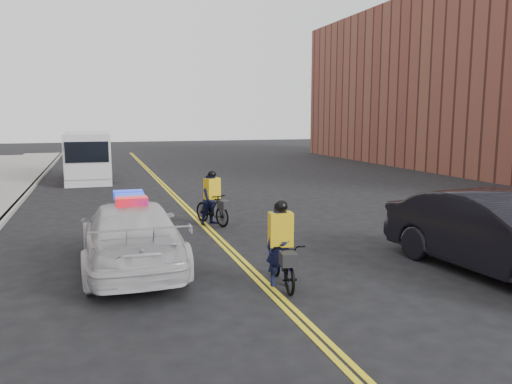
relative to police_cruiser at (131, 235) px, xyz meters
The scene contains 10 objects.
ground 2.84m from the police_cruiser, 27.11° to the right, with size 120.00×120.00×0.00m, color black.
center_line_left 7.19m from the police_cruiser, 70.76° to the left, with size 0.10×60.00×0.01m, color yellow.
center_line_right 7.25m from the police_cruiser, 69.55° to the left, with size 0.10×60.00×0.01m, color yellow.
curb 7.66m from the police_cruiser, 117.82° to the left, with size 0.20×60.00×0.15m, color gray.
building_across 30.01m from the police_cruiser, 34.43° to the left, with size 12.00×30.00×11.00m, color brown.
police_cruiser is the anchor object (origin of this frame).
dark_sedan 7.91m from the police_cruiser, 21.36° to the right, with size 1.84×5.28×1.74m, color black.
cargo_van 16.54m from the police_cruiser, 93.68° to the left, with size 2.35×5.99×2.50m.
cyclist_near 3.46m from the police_cruiser, 38.19° to the right, with size 0.83×1.83×1.74m.
cyclist_far 4.70m from the police_cruiser, 54.75° to the left, with size 1.10×1.74×1.71m.
Camera 1 is at (-3.10, -9.82, 3.33)m, focal length 35.00 mm.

